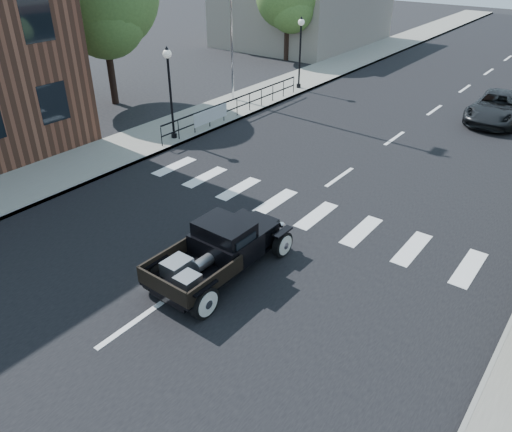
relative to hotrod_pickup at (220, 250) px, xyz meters
The scene contains 13 objects.
ground 0.86m from the hotrod_pickup, 150.86° to the left, with size 120.00×120.00×0.00m, color black.
road 15.22m from the hotrod_pickup, 91.35° to the left, with size 14.00×80.00×0.02m, color black.
road_markings 10.23m from the hotrod_pickup, 92.01° to the left, with size 12.00×60.00×0.06m, color silver, non-canonical shape.
sidewalk_left 17.60m from the hotrod_pickup, 120.23° to the left, with size 3.00×80.00×0.15m, color gray.
low_building_left 32.16m from the hotrod_pickup, 118.57° to the left, with size 10.00×12.00×5.00m, color gray.
railing 12.75m from the hotrod_pickup, 126.90° to the left, with size 0.08×10.00×1.00m, color black, non-canonical shape.
banner 11.17m from the hotrod_pickup, 132.74° to the left, with size 0.04×2.20×0.60m, color silver, non-canonical shape.
lamp_post_b 10.17m from the hotrod_pickup, 142.08° to the left, with size 0.36×0.36×3.85m, color black, non-canonical shape.
lamp_post_c 18.10m from the hotrod_pickup, 116.16° to the left, with size 0.36×0.36×3.85m, color black, non-canonical shape.
big_tree_near 16.87m from the hotrod_pickup, 150.27° to the left, with size 5.62×5.62×8.26m, color #46692D, non-canonical shape.
big_tree_far 25.77m from the hotrod_pickup, 120.08° to the left, with size 4.35×4.35×6.39m, color #46692D, non-canonical shape.
hotrod_pickup is the anchor object (origin of this frame).
second_car 17.56m from the hotrod_pickup, 81.58° to the left, with size 2.23×4.83×1.34m, color black.
Camera 1 is at (7.62, -8.28, 7.97)m, focal length 35.00 mm.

